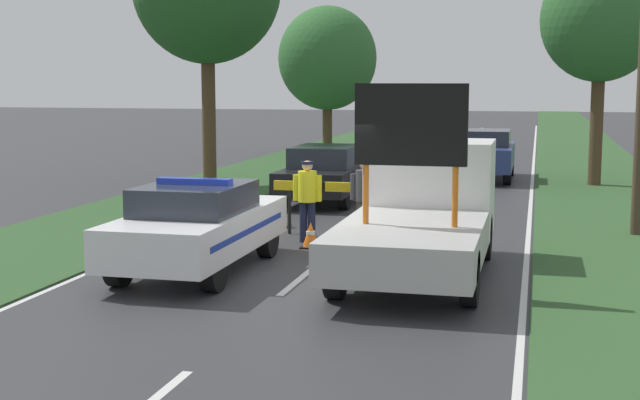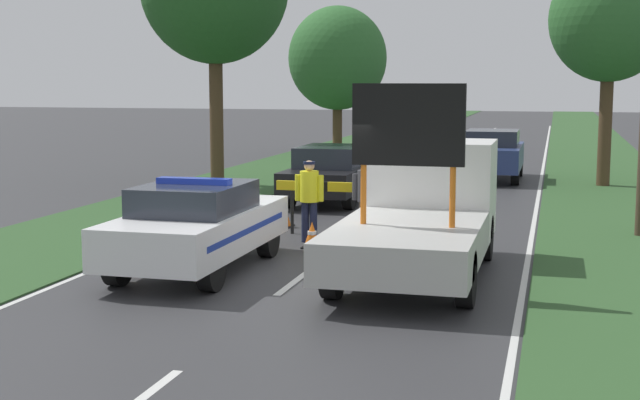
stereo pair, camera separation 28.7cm
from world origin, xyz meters
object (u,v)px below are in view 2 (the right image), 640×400
at_px(traffic_cone_centre_front, 351,232).
at_px(traffic_cone_lane_edge, 135,250).
at_px(police_car, 198,225).
at_px(police_officer, 309,194).
at_px(roadside_tree_near_right, 338,58).
at_px(queued_car_sedan_black, 332,173).
at_px(queued_car_wagon_maroon, 424,131).
at_px(work_truck, 421,211).
at_px(queued_car_hatch_blue, 492,154).
at_px(queued_car_van_white, 403,142).
at_px(pedestrian_civilian, 367,194).
at_px(roadside_tree_mid_left, 610,20).
at_px(traffic_cone_near_police, 312,235).
at_px(traffic_cone_near_truck, 283,214).
at_px(road_barrier, 354,191).
at_px(traffic_cone_behind_barrier, 394,213).

xyz_separation_m(traffic_cone_centre_front, traffic_cone_lane_edge, (-3.24, -2.58, -0.04)).
height_order(police_car, police_officer, police_officer).
bearing_deg(roadside_tree_near_right, queued_car_sedan_black, -76.77).
bearing_deg(queued_car_wagon_maroon, work_truck, 98.11).
relative_size(queued_car_hatch_blue, queued_car_van_white, 0.94).
relative_size(police_car, pedestrian_civilian, 2.76).
relative_size(roadside_tree_near_right, roadside_tree_mid_left, 0.92).
distance_m(traffic_cone_near_police, queued_car_wagon_maroon, 24.37).
distance_m(queued_car_hatch_blue, queued_car_wagon_maroon, 12.27).
relative_size(police_car, roadside_tree_mid_left, 0.66).
bearing_deg(traffic_cone_near_truck, work_truck, -46.38).
xyz_separation_m(road_barrier, police_officer, (-0.71, -0.85, 0.03)).
height_order(traffic_cone_centre_front, traffic_cone_behind_barrier, traffic_cone_behind_barrier).
bearing_deg(queued_car_van_white, road_barrier, 96.24).
xyz_separation_m(traffic_cone_lane_edge, queued_car_sedan_black, (1.32, 8.74, 0.51)).
xyz_separation_m(traffic_cone_behind_barrier, queued_car_hatch_blue, (1.42, 9.87, 0.54)).
height_order(road_barrier, roadside_tree_near_right, roadside_tree_near_right).
height_order(queued_car_wagon_maroon, roadside_tree_mid_left, roadside_tree_mid_left).
xyz_separation_m(traffic_cone_behind_barrier, roadside_tree_mid_left, (4.76, 8.96, 4.61)).
relative_size(work_truck, traffic_cone_near_police, 10.76).
xyz_separation_m(work_truck, pedestrian_civilian, (-1.42, 2.38, -0.05)).
height_order(traffic_cone_centre_front, queued_car_wagon_maroon, queued_car_wagon_maroon).
bearing_deg(pedestrian_civilian, traffic_cone_behind_barrier, 56.93).
relative_size(police_car, roadside_tree_near_right, 0.72).
distance_m(road_barrier, roadside_tree_near_right, 20.22).
relative_size(work_truck, roadside_tree_mid_left, 0.79).
distance_m(traffic_cone_centre_front, queued_car_hatch_blue, 12.52).
relative_size(work_truck, police_officer, 3.34).
relative_size(police_officer, traffic_cone_lane_edge, 3.16).
height_order(work_truck, traffic_cone_lane_edge, work_truck).
bearing_deg(queued_car_wagon_maroon, roadside_tree_mid_left, 119.86).
height_order(police_car, traffic_cone_near_truck, police_car).
bearing_deg(roadside_tree_mid_left, queued_car_sedan_black, -142.90).
height_order(work_truck, queued_car_hatch_blue, work_truck).
bearing_deg(traffic_cone_lane_edge, queued_car_van_white, 86.87).
distance_m(police_officer, traffic_cone_near_truck, 2.05).
height_order(road_barrier, queued_car_van_white, queued_car_van_white).
bearing_deg(traffic_cone_behind_barrier, traffic_cone_near_truck, -165.19).
bearing_deg(traffic_cone_near_truck, traffic_cone_centre_front, -44.18).
height_order(queued_car_sedan_black, roadside_tree_mid_left, roadside_tree_mid_left).
bearing_deg(queued_car_hatch_blue, police_officer, 77.50).
bearing_deg(queued_car_sedan_black, queued_car_van_white, -89.19).
relative_size(police_officer, roadside_tree_near_right, 0.26).
height_order(pedestrian_civilian, roadside_tree_mid_left, roadside_tree_mid_left).
xyz_separation_m(police_car, pedestrian_civilian, (2.19, 3.27, 0.19)).
height_order(traffic_cone_behind_barrier, queued_car_van_white, queued_car_van_white).
bearing_deg(traffic_cone_behind_barrier, police_officer, -119.49).
xyz_separation_m(police_car, traffic_cone_near_truck, (0.05, 4.63, -0.48)).
bearing_deg(work_truck, traffic_cone_near_police, -30.94).
bearing_deg(traffic_cone_lane_edge, pedestrian_civilian, 42.48).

